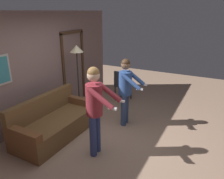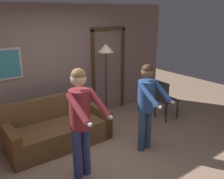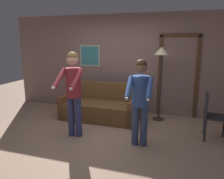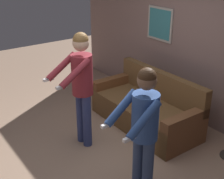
# 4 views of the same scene
# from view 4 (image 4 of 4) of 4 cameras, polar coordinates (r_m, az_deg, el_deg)

# --- Properties ---
(ground_plane) EXTENTS (12.00, 12.00, 0.00)m
(ground_plane) POSITION_cam_4_polar(r_m,az_deg,el_deg) (4.55, -2.55, -12.12)
(ground_plane) COLOR #A38169
(back_wall_assembly) EXTENTS (6.40, 0.10, 2.60)m
(back_wall_assembly) POSITION_cam_4_polar(r_m,az_deg,el_deg) (5.22, 15.86, 7.76)
(back_wall_assembly) COLOR gray
(back_wall_assembly) RESTS_ON ground_plane
(couch) EXTENTS (1.91, 0.87, 0.87)m
(couch) POSITION_cam_4_polar(r_m,az_deg,el_deg) (5.21, 6.33, -3.63)
(couch) COLOR brown
(couch) RESTS_ON ground_plane
(person_standing_left) EXTENTS (0.46, 0.67, 1.71)m
(person_standing_left) POSITION_cam_4_polar(r_m,az_deg,el_deg) (4.37, -5.65, 1.72)
(person_standing_left) COLOR navy
(person_standing_left) RESTS_ON ground_plane
(person_standing_right) EXTENTS (0.46, 0.63, 1.60)m
(person_standing_right) POSITION_cam_4_polar(r_m,az_deg,el_deg) (3.44, 5.82, -6.28)
(person_standing_right) COLOR #354871
(person_standing_right) RESTS_ON ground_plane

